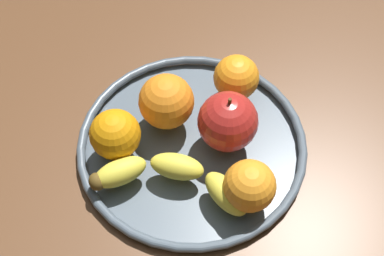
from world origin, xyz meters
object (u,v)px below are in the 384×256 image
object	(u,v)px
fruit_bowl	(192,144)
apple	(228,122)
orange_back_right	(115,134)
banana	(170,177)
orange_front_right	(166,101)
orange_back_left	(236,78)
orange_center	(249,186)

from	to	relation	value
fruit_bowl	apple	world-z (taller)	apple
apple	orange_back_right	distance (cm)	14.73
fruit_bowl	banana	distance (cm)	7.66
orange_front_right	orange_back_left	distance (cm)	10.73
apple	orange_back_left	size ratio (longest dim) A/B	1.36
orange_front_right	orange_back_left	xyz separation A→B (cm)	(-9.03, -5.77, -0.55)
fruit_bowl	banana	xyz separation A→B (cm)	(1.89, 6.96, 2.57)
orange_front_right	fruit_bowl	bearing A→B (deg)	139.30
orange_back_left	orange_center	bearing A→B (deg)	99.57
apple	orange_front_right	bearing A→B (deg)	-16.14
banana	orange_back_left	xyz separation A→B (cm)	(-7.04, -16.07, 1.55)
apple	orange_center	distance (cm)	9.39
apple	orange_back_right	world-z (taller)	apple
apple	orange_back_right	bearing A→B (deg)	13.14
apple	orange_front_right	distance (cm)	8.83
fruit_bowl	apple	distance (cm)	6.77
orange_front_right	orange_center	world-z (taller)	orange_front_right
banana	orange_front_right	xyz separation A→B (cm)	(1.99, -10.30, 2.10)
orange_front_right	orange_back_left	size ratio (longest dim) A/B	1.17
orange_front_right	orange_back_right	bearing A→B (deg)	44.75
orange_center	banana	bearing A→B (deg)	-4.99
apple	orange_back_left	bearing A→B (deg)	-93.84
banana	apple	xyz separation A→B (cm)	(-6.49, -7.85, 2.32)
fruit_bowl	orange_center	size ratio (longest dim) A/B	4.80
banana	orange_front_right	size ratio (longest dim) A/B	2.83
fruit_bowl	apple	xyz separation A→B (cm)	(-4.59, -0.89, 4.90)
orange_back_right	orange_back_left	distance (cm)	18.85
apple	orange_back_right	xyz separation A→B (cm)	(14.33, 3.35, -0.65)
orange_back_right	banana	bearing A→B (deg)	150.13
banana	orange_front_right	distance (cm)	10.70
fruit_bowl	orange_back_right	bearing A→B (deg)	14.18
fruit_bowl	orange_back_left	bearing A→B (deg)	-119.46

